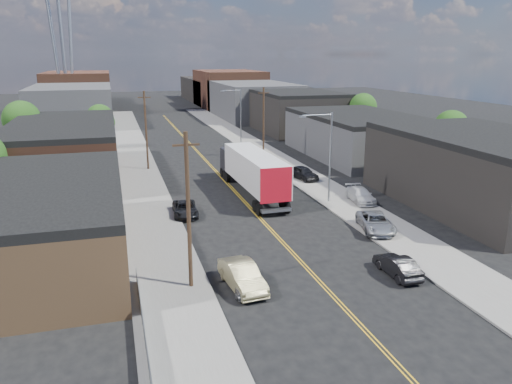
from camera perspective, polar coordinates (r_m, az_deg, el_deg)
ground at (r=81.19m, az=-7.22°, el=5.16°), size 260.00×260.00×0.00m
centerline at (r=66.69m, az=-5.16°, el=2.98°), size 0.32×120.00×0.01m
sidewalk_left at (r=65.59m, az=-13.33°, el=2.47°), size 5.00×140.00×0.15m
sidewalk_right at (r=69.06m, az=2.61°, el=3.52°), size 5.00×140.00×0.15m
warehouse_tan at (r=39.14m, az=-23.78°, el=-3.05°), size 12.00×22.00×5.60m
warehouse_brown at (r=64.17m, az=-21.07°, el=4.51°), size 12.00×26.00×6.60m
industrial_right_a at (r=53.01m, az=24.65°, el=2.29°), size 14.00×22.00×7.10m
industrial_right_b at (r=74.32m, az=11.61°, el=6.40°), size 14.00×24.00×6.10m
industrial_right_c at (r=97.78m, az=4.54°, el=9.21°), size 14.00×22.00×7.60m
skyline_left_a at (r=114.69m, az=-20.22°, el=9.34°), size 16.00×30.00×8.00m
skyline_right_a at (r=118.90m, az=-0.34°, el=10.46°), size 16.00×30.00×8.00m
skyline_left_b at (r=139.49m, az=-19.64°, el=10.73°), size 16.00×26.00×10.00m
skyline_right_b at (r=142.97m, az=-3.13°, el=11.68°), size 16.00×26.00×10.00m
skyline_left_c at (r=159.52m, az=-19.23°, el=10.71°), size 16.00×40.00×7.00m
skyline_right_c at (r=162.57m, az=-4.76°, el=11.57°), size 16.00×40.00×7.00m
streetlight_near at (r=49.09m, az=8.08°, el=4.72°), size 3.39×0.25×9.00m
streetlight_far at (r=81.93m, az=-2.03°, el=9.13°), size 3.39×0.25×9.00m
utility_pole_left_near at (r=30.66m, az=-7.73°, el=-2.14°), size 1.60×0.26×10.00m
utility_pole_left_far at (r=64.75m, az=-12.45°, el=6.92°), size 1.60×0.26×10.00m
utility_pole_right at (r=70.63m, az=0.87°, el=7.97°), size 1.60×0.26×10.00m
chainlink_fence at (r=26.31m, az=-12.54°, el=-16.27°), size 0.05×16.00×1.22m
tree_left_mid at (r=75.39m, az=-25.13°, el=7.26°), size 5.10×5.04×8.37m
tree_left_far at (r=81.57m, az=-17.36°, el=7.87°), size 4.35×4.20×6.97m
tree_right_near at (r=70.03m, az=21.41°, el=6.63°), size 4.60×4.48×7.44m
tree_right_far at (r=90.07m, az=12.15°, el=9.27°), size 4.85×4.76×7.91m
semi_truck at (r=52.95m, az=-0.64°, el=2.67°), size 3.26×17.55×4.59m
car_left_a at (r=31.75m, az=-1.29°, el=-10.01°), size 1.97×4.14×1.36m
car_left_b at (r=31.96m, az=-1.58°, el=-9.56°), size 2.25×5.14×1.64m
car_left_c at (r=46.26m, az=-8.11°, el=-1.92°), size 2.45×4.79×1.29m
car_right_oncoming at (r=35.00m, az=15.86°, el=-8.11°), size 1.48×4.20×1.38m
car_right_lot_a at (r=42.71m, az=13.51°, el=-3.37°), size 3.54×5.58×1.44m
car_right_lot_b at (r=50.70m, az=11.86°, el=-0.33°), size 2.41×4.87×1.36m
car_right_lot_c at (r=58.86m, az=5.43°, el=2.20°), size 2.82×4.81×1.54m
car_ahead_truck at (r=64.45m, az=-1.45°, el=3.33°), size 2.94×5.91×1.61m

